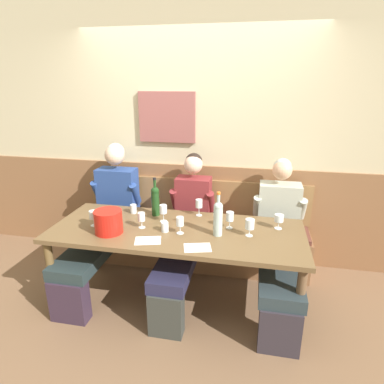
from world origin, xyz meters
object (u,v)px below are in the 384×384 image
Objects in this scene: wall_bench at (193,240)px; person_center_left_seat at (279,236)px; dining_table at (177,237)px; water_tumbler_left at (133,209)px; wine_glass_near_bucket at (163,210)px; wine_glass_center_rear at (250,224)px; wine_glass_center_front at (93,216)px; wine_glass_mid_right at (230,217)px; wine_glass_by_bottle at (279,219)px; wine_glass_mid_left at (141,218)px; wine_bottle_clear_water at (155,200)px; person_center_right_seat at (105,216)px; wine_glass_right_end at (199,204)px; wine_bottle_amber_mid at (218,217)px; wine_glass_left_end at (180,222)px; water_tumbler_right at (165,227)px; person_left_seat at (186,227)px; ice_bucket at (108,222)px.

person_center_left_seat is at bearing -22.71° from wall_bench.
water_tumbler_left is (-0.50, 0.28, 0.12)m from dining_table.
wall_bench reaches higher than wine_glass_near_bucket.
wine_glass_center_front is at bearing -176.98° from wine_glass_center_rear.
wine_glass_mid_right is 0.43m from wine_glass_by_bottle.
wine_glass_mid_left is at bearing -57.56° from water_tumbler_left.
wine_bottle_clear_water is at bearing -122.15° from wall_bench.
wall_bench is 0.99m from person_center_right_seat.
wine_glass_right_end is at bearing 25.72° from wine_glass_center_front.
wine_bottle_amber_mid is 0.32m from wine_glass_left_end.
wine_glass_center_front is (-1.64, -0.41, 0.23)m from person_center_left_seat.
wine_glass_center_rear is (0.26, 0.04, -0.06)m from wine_bottle_amber_mid.
dining_table is at bearing 6.07° from wine_glass_center_front.
person_center_left_seat is 3.50× the size of wine_bottle_clear_water.
water_tumbler_right is at bearing -177.30° from wine_bottle_amber_mid.
wall_bench is at bearing 90.00° from dining_table.
person_center_left_seat is 0.72m from wine_bottle_amber_mid.
wine_glass_center_front is at bearing -170.85° from wine_glass_mid_right.
wine_glass_center_front is (-1.37, -0.07, -0.01)m from wine_glass_center_rear.
dining_table is at bearing 172.97° from wine_bottle_amber_mid.
wine_glass_mid_left is at bearing 6.16° from wine_glass_center_front.
wall_bench is 0.83m from water_tumbler_left.
person_center_right_seat is 1.33m from wine_glass_mid_right.
wall_bench is 0.50m from person_left_seat.
wine_glass_mid_right is at bearing 16.32° from ice_bucket.
ice_bucket is 0.50m from wine_glass_near_bucket.
wine_glass_mid_right reaches higher than water_tumbler_left.
wine_glass_left_end is at bearing 9.79° from ice_bucket.
wine_glass_right_end is 0.36m from wine_glass_near_bucket.
wine_glass_mid_right is 0.97m from water_tumbler_left.
wine_glass_by_bottle is (0.74, -0.16, -0.02)m from wine_glass_right_end.
wine_glass_left_end is (-0.85, -0.41, 0.24)m from person_center_left_seat.
wine_glass_left_end is at bearing 0.19° from wine_glass_center_front.
wine_glass_mid_left is at bearing -163.37° from person_center_left_seat.
person_center_right_seat is (-0.85, 0.35, -0.02)m from dining_table.
ice_bucket reaches higher than wine_glass_center_rear.
wine_glass_right_end is 1.06× the size of wine_glass_mid_right.
wine_glass_mid_right is (0.44, -0.22, 0.23)m from person_left_seat.
wine_bottle_clear_water is at bearing 133.11° from wine_glass_left_end.
wine_glass_mid_left is (-0.31, -0.74, 0.56)m from wall_bench.
person_center_left_seat is 8.77× the size of wine_glass_left_end.
wine_glass_near_bucket is at bearing 177.72° from wine_glass_mid_right.
wine_glass_near_bucket is at bearing -21.92° from water_tumbler_left.
wall_bench reaches higher than wine_glass_mid_left.
wine_bottle_clear_water reaches higher than wine_glass_right_end.
wine_glass_by_bottle is (1.42, 0.37, -0.00)m from ice_bucket.
wine_glass_left_end is (0.05, -0.78, 0.56)m from wall_bench.
wine_glass_mid_right is 0.57m from water_tumbler_right.
wine_bottle_amber_mid is (-0.53, -0.37, 0.30)m from person_center_left_seat.
wine_glass_mid_left is (-0.44, -0.38, -0.02)m from wine_glass_right_end.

